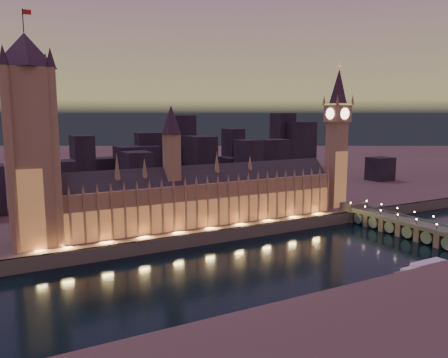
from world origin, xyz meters
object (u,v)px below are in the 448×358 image
victoria_tower (30,132)px  river_boat (428,267)px  westminster_bridge (406,227)px  elizabeth_tower (337,126)px  palace_of_westminster (200,197)px

victoria_tower → river_boat: bearing=-33.1°
westminster_bridge → river_boat: westminster_bridge is taller
victoria_tower → elizabeth_tower: bearing=-0.0°
palace_of_westminster → victoria_tower: bearing=179.9°
palace_of_westminster → westminster_bridge: (121.59, -65.20, -20.38)m
victoria_tower → river_boat: size_ratio=3.17×
westminster_bridge → river_boat: size_ratio=2.83×
elizabeth_tower → river_boat: size_ratio=2.83×
westminster_bridge → victoria_tower: bearing=163.6°
palace_of_westminster → victoria_tower: size_ratio=1.59×
river_boat → westminster_bridge: bearing=48.6°
river_boat → elizabeth_tower: bearing=70.7°
palace_of_westminster → river_boat: size_ratio=5.06×
victoria_tower → elizabeth_tower: 218.00m
westminster_bridge → river_boat: bearing=-131.4°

